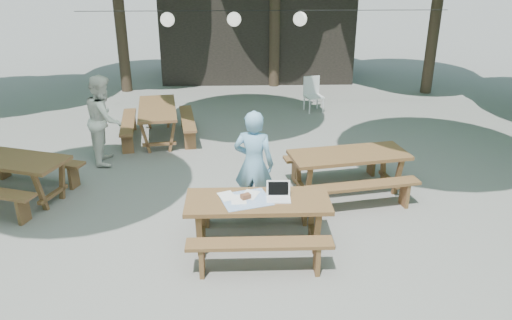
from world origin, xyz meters
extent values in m
plane|color=#63635E|center=(0.00, 0.00, 0.00)|extent=(80.00, 80.00, 0.00)
cube|color=black|center=(0.50, 10.50, 1.40)|extent=(6.00, 3.00, 2.80)
cube|color=#513D1C|center=(0.13, -0.29, 0.72)|extent=(2.00, 0.80, 0.06)
cube|color=#513D1C|center=(0.13, -0.94, 0.45)|extent=(1.90, 0.28, 0.05)
cube|color=#513D1C|center=(0.13, 0.36, 0.45)|extent=(1.90, 0.28, 0.05)
cube|color=#513D1C|center=(0.13, -0.29, 0.34)|extent=(1.70, 0.70, 0.69)
cube|color=#513D1C|center=(-3.98, 1.38, 0.72)|extent=(2.15, 1.38, 0.06)
cube|color=#513D1C|center=(-3.78, 1.99, 0.45)|extent=(1.89, 0.86, 0.05)
cube|color=#513D1C|center=(-3.98, 1.38, 0.34)|extent=(1.83, 1.20, 0.69)
cube|color=#513D1C|center=(1.75, 1.37, 0.72)|extent=(2.11, 1.15, 0.06)
cube|color=#513D1C|center=(1.87, 0.73, 0.45)|extent=(1.92, 0.62, 0.05)
cube|color=#513D1C|center=(1.64, 2.01, 0.45)|extent=(1.92, 0.62, 0.05)
cube|color=#513D1C|center=(1.75, 1.37, 0.34)|extent=(1.80, 0.99, 0.69)
cube|color=#513D1C|center=(-1.91, 4.22, 0.72)|extent=(1.09, 2.10, 0.06)
cube|color=#513D1C|center=(-1.27, 4.31, 0.45)|extent=(0.56, 1.92, 0.05)
cube|color=#513D1C|center=(-2.56, 4.12, 0.45)|extent=(0.56, 1.92, 0.05)
cube|color=#513D1C|center=(-1.91, 4.22, 0.34)|extent=(0.95, 1.79, 0.69)
imported|color=#75AED5|center=(0.11, 0.68, 0.87)|extent=(0.71, 0.56, 1.73)
imported|color=white|center=(-2.75, 2.99, 0.88)|extent=(0.78, 0.94, 1.76)
cube|color=white|center=(1.86, 6.20, 0.40)|extent=(0.54, 0.54, 0.04)
cube|color=white|center=(1.81, 6.40, 0.66)|extent=(0.44, 0.15, 0.48)
cube|color=white|center=(1.86, 6.20, 0.19)|extent=(0.51, 0.51, 0.38)
cube|color=white|center=(0.42, -0.31, 0.76)|extent=(0.34, 0.24, 0.02)
cube|color=white|center=(0.42, -0.20, 0.88)|extent=(0.33, 0.07, 0.23)
cube|color=black|center=(0.42, -0.20, 0.88)|extent=(0.28, 0.05, 0.19)
cube|color=#366CBA|center=(-0.03, -0.29, 0.75)|extent=(0.78, 0.71, 0.01)
cube|color=white|center=(-0.13, -0.29, 0.76)|extent=(0.22, 0.31, 0.00)
cube|color=white|center=(0.03, -0.15, 0.76)|extent=(0.31, 0.35, 0.00)
cube|color=white|center=(-0.29, -0.19, 0.76)|extent=(0.31, 0.35, 0.00)
cube|color=brown|center=(-0.03, -0.27, 0.80)|extent=(0.16, 0.14, 0.06)
cylinder|color=black|center=(0.50, 6.00, 2.60)|extent=(9.00, 0.02, 0.02)
sphere|color=white|center=(-1.80, 6.00, 2.40)|extent=(0.34, 0.34, 0.34)
sphere|color=white|center=(-0.20, 6.00, 2.40)|extent=(0.34, 0.34, 0.34)
sphere|color=white|center=(1.40, 6.00, 2.40)|extent=(0.34, 0.34, 0.34)
cylinder|color=#2D2319|center=(-3.50, 8.50, 2.25)|extent=(0.32, 0.32, 4.50)
cylinder|color=#2D2319|center=(5.50, 8.00, 2.41)|extent=(0.32, 0.32, 4.81)
camera|label=1|loc=(-0.11, -6.41, 3.92)|focal=35.00mm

